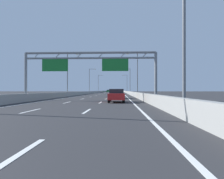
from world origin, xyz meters
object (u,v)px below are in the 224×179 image
sign_gantry (89,63)px  streetlamp_left_far (90,79)px  streetlamp_right_distant (127,83)px  streetlamp_right_far (129,79)px  orange_car (117,94)px  streetlamp_right_mid (136,71)px  red_car (117,95)px  streetlamp_left_mid (68,72)px  green_car (108,91)px  streetlamp_left_distant (99,83)px  blue_car (119,91)px  streetlamp_right_near (180,22)px

sign_gantry → streetlamp_left_far: (-7.32, 51.05, 0.55)m
streetlamp_right_distant → streetlamp_right_far: bearing=-90.0°
streetlamp_right_distant → orange_car: bearing=-93.0°
streetlamp_right_mid → streetlamp_left_far: bearing=114.6°
red_car → streetlamp_right_distant: bearing=87.4°
streetlamp_left_mid → streetlamp_right_mid: same height
streetlamp_left_mid → streetlamp_left_far: size_ratio=1.00×
streetlamp_right_far → green_car: size_ratio=2.12×
streetlamp_right_mid → streetlamp_right_far: same height
orange_car → streetlamp_left_far: bearing=103.7°
streetlamp_left_distant → streetlamp_right_distant: 14.93m
blue_car → sign_gantry: bearing=-93.4°
streetlamp_right_near → streetlamp_right_far: 65.22m
streetlamp_left_far → blue_car: bearing=50.9°
red_car → orange_car: size_ratio=0.94×
streetlamp_right_far → green_car: streetlamp_right_far is taller
streetlamp_left_distant → red_car: streetlamp_left_distant is taller
streetlamp_left_mid → orange_car: 16.86m
streetlamp_right_distant → orange_car: 77.48m
streetlamp_right_near → streetlamp_right_distant: bearing=90.0°
streetlamp_right_near → green_car: bearing=95.3°
orange_car → blue_car: 58.32m
streetlamp_left_far → streetlamp_right_distant: (14.93, 32.61, 0.00)m
streetlamp_right_far → green_car: 55.09m
streetlamp_right_far → streetlamp_right_distant: bearing=90.0°
blue_car → streetlamp_left_far: bearing=-129.1°
red_car → streetlamp_left_mid: bearing=116.3°
sign_gantry → streetlamp_right_distant: size_ratio=1.82×
streetlamp_right_mid → red_car: size_ratio=2.23×
streetlamp_left_mid → streetlamp_right_far: size_ratio=1.00×
sign_gantry → streetlamp_right_mid: size_ratio=1.82×
streetlamp_left_mid → green_car: bearing=87.4°
blue_car → streetlamp_right_mid: bearing=-85.3°
streetlamp_left_mid → streetlamp_right_distant: same height
orange_car → blue_car: orange_car is taller
streetlamp_left_far → streetlamp_right_far: (14.93, 0.00, 0.00)m
streetlamp_right_mid → streetlamp_left_distant: same height
streetlamp_right_near → streetlamp_left_mid: bearing=114.6°
streetlamp_left_mid → sign_gantry: bearing=-68.4°
streetlamp_right_near → streetlamp_right_mid: 32.61m
streetlamp_right_near → streetlamp_right_far: bearing=90.0°
streetlamp_left_far → green_car: streetlamp_left_far is taller
streetlamp_left_mid → streetlamp_left_far: same height
green_car → streetlamp_right_far: bearing=-78.4°
streetlamp_right_mid → red_car: (-3.96, -22.25, -4.64)m
streetlamp_right_distant → blue_car: 19.84m
streetlamp_right_mid → streetlamp_right_distant: (0.00, 65.22, 0.00)m
streetlamp_right_far → blue_car: (-3.80, 13.70, -4.66)m
streetlamp_right_distant → orange_car: streetlamp_right_distant is taller
sign_gantry → streetlamp_left_mid: 19.84m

